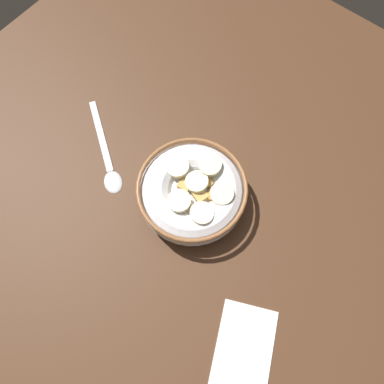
% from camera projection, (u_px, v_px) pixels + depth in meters
% --- Properties ---
extents(ground_plane, '(0.92, 0.92, 0.02)m').
position_uv_depth(ground_plane, '(192.00, 201.00, 0.54)').
color(ground_plane, '#472B19').
extents(cereal_bowl, '(0.15, 0.15, 0.06)m').
position_uv_depth(cereal_bowl, '(192.00, 193.00, 0.51)').
color(cereal_bowl, silver).
rests_on(cereal_bowl, ground_plane).
extents(spoon, '(0.11, 0.15, 0.01)m').
position_uv_depth(spoon, '(108.00, 164.00, 0.55)').
color(spoon, silver).
rests_on(spoon, ground_plane).
extents(folded_napkin, '(0.14, 0.11, 0.00)m').
position_uv_depth(folded_napkin, '(243.00, 353.00, 0.46)').
color(folded_napkin, white).
rests_on(folded_napkin, ground_plane).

